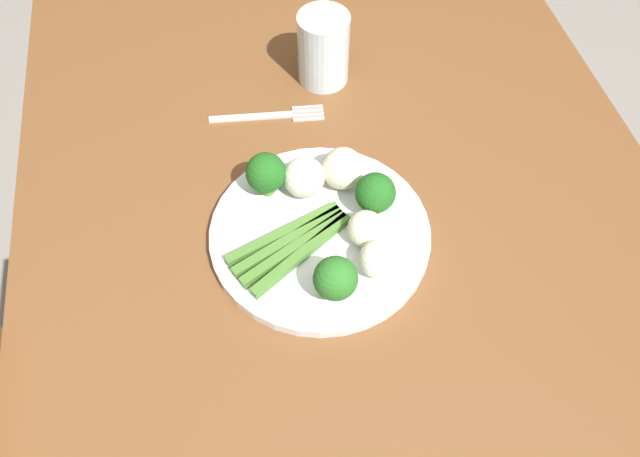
# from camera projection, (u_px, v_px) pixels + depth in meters

# --- Properties ---
(ground_plane) EXTENTS (6.00, 6.00, 0.02)m
(ground_plane) POSITION_uv_depth(u_px,v_px,m) (343.00, 439.00, 1.40)
(ground_plane) COLOR gray
(dining_table) EXTENTS (1.30, 0.85, 0.75)m
(dining_table) POSITION_uv_depth(u_px,v_px,m) (357.00, 300.00, 0.86)
(dining_table) COLOR brown
(dining_table) RESTS_ON ground_plane
(plate) EXTENTS (0.27, 0.27, 0.01)m
(plate) POSITION_uv_depth(u_px,v_px,m) (320.00, 234.00, 0.78)
(plate) COLOR white
(plate) RESTS_ON dining_table
(asparagus_bundle) EXTENTS (0.11, 0.16, 0.01)m
(asparagus_bundle) POSITION_uv_depth(u_px,v_px,m) (292.00, 244.00, 0.76)
(asparagus_bundle) COLOR #47752D
(asparagus_bundle) RESTS_ON plate
(broccoli_near_center) EXTENTS (0.05, 0.05, 0.06)m
(broccoli_near_center) POSITION_uv_depth(u_px,v_px,m) (336.00, 279.00, 0.70)
(broccoli_near_center) COLOR #568E33
(broccoli_near_center) RESTS_ON plate
(broccoli_left) EXTENTS (0.05, 0.05, 0.06)m
(broccoli_left) POSITION_uv_depth(u_px,v_px,m) (375.00, 193.00, 0.76)
(broccoli_left) COLOR #4C7F2B
(broccoli_left) RESTS_ON plate
(broccoli_back_right) EXTENTS (0.05, 0.05, 0.06)m
(broccoli_back_right) POSITION_uv_depth(u_px,v_px,m) (266.00, 173.00, 0.78)
(broccoli_back_right) COLOR #4C7F2B
(broccoli_back_right) RESTS_ON plate
(cauliflower_near_fork) EXTENTS (0.05, 0.05, 0.05)m
(cauliflower_near_fork) POSITION_uv_depth(u_px,v_px,m) (304.00, 177.00, 0.79)
(cauliflower_near_fork) COLOR silver
(cauliflower_near_fork) RESTS_ON plate
(cauliflower_right) EXTENTS (0.05, 0.05, 0.05)m
(cauliflower_right) POSITION_uv_depth(u_px,v_px,m) (378.00, 259.00, 0.73)
(cauliflower_right) COLOR white
(cauliflower_right) RESTS_ON plate
(cauliflower_mid) EXTENTS (0.05, 0.05, 0.05)m
(cauliflower_mid) POSITION_uv_depth(u_px,v_px,m) (344.00, 168.00, 0.80)
(cauliflower_mid) COLOR beige
(cauliflower_mid) RESTS_ON plate
(cauliflower_edge) EXTENTS (0.04, 0.04, 0.04)m
(cauliflower_edge) POSITION_uv_depth(u_px,v_px,m) (366.00, 228.00, 0.75)
(cauliflower_edge) COLOR silver
(cauliflower_edge) RESTS_ON plate
(fork) EXTENTS (0.04, 0.17, 0.00)m
(fork) POSITION_uv_depth(u_px,v_px,m) (269.00, 116.00, 0.90)
(fork) COLOR silver
(fork) RESTS_ON dining_table
(water_glass) EXTENTS (0.08, 0.08, 0.11)m
(water_glass) POSITION_uv_depth(u_px,v_px,m) (323.00, 49.00, 0.91)
(water_glass) COLOR silver
(water_glass) RESTS_ON dining_table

